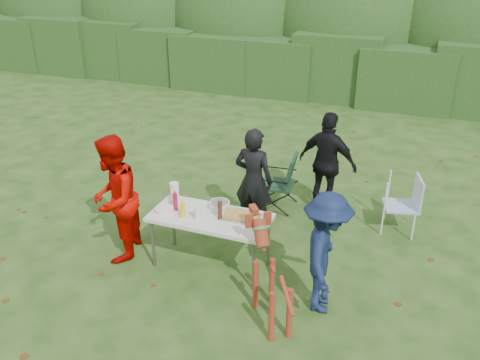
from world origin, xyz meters
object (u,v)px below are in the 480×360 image
(person_black_puffy, at_px, (327,163))
(beer_bottle, at_px, (220,211))
(folding_table, at_px, (210,220))
(person_cook, at_px, (254,180))
(dog, at_px, (272,282))
(lawn_chair, at_px, (401,204))
(child, at_px, (325,253))
(person_red_jacket, at_px, (114,199))
(paper_towel_roll, at_px, (175,192))
(ketchup_bottle, at_px, (175,202))
(mustard_bottle, at_px, (183,210))
(camping_chair, at_px, (277,181))

(person_black_puffy, xyz_separation_m, beer_bottle, (-0.90, -2.04, 0.07))
(folding_table, bearing_deg, person_cook, 79.61)
(folding_table, height_order, dog, dog)
(folding_table, xyz_separation_m, lawn_chair, (2.19, 1.79, -0.26))
(child, distance_m, dog, 0.67)
(folding_table, bearing_deg, dog, -35.00)
(person_red_jacket, relative_size, paper_towel_roll, 6.52)
(person_cook, relative_size, lawn_chair, 1.84)
(child, height_order, beer_bottle, child)
(person_black_puffy, height_order, ketchup_bottle, person_black_puffy)
(folding_table, bearing_deg, paper_towel_roll, 161.30)
(beer_bottle, xyz_separation_m, paper_towel_roll, (-0.74, 0.23, 0.01))
(person_red_jacket, xyz_separation_m, mustard_bottle, (0.94, 0.06, -0.01))
(person_cook, bearing_deg, lawn_chair, -156.18)
(person_cook, xyz_separation_m, mustard_bottle, (-0.49, -1.23, 0.06))
(ketchup_bottle, bearing_deg, beer_bottle, -2.33)
(child, relative_size, beer_bottle, 6.07)
(ketchup_bottle, bearing_deg, dog, -25.63)
(person_red_jacket, height_order, camping_chair, person_red_jacket)
(folding_table, distance_m, mustard_bottle, 0.37)
(folding_table, xyz_separation_m, person_cook, (0.20, 1.07, 0.09))
(person_red_jacket, bearing_deg, ketchup_bottle, 89.95)
(person_black_puffy, height_order, beer_bottle, person_black_puffy)
(camping_chair, relative_size, beer_bottle, 3.77)
(lawn_chair, distance_m, ketchup_bottle, 3.24)
(camping_chair, height_order, mustard_bottle, mustard_bottle)
(person_black_puffy, xyz_separation_m, camping_chair, (-0.72, -0.20, -0.34))
(folding_table, xyz_separation_m, person_red_jacket, (-1.24, -0.22, 0.16))
(camping_chair, xyz_separation_m, mustard_bottle, (-0.62, -1.96, 0.39))
(camping_chair, bearing_deg, folding_table, 74.83)
(folding_table, bearing_deg, mustard_bottle, -153.12)
(dog, relative_size, paper_towel_roll, 4.33)
(camping_chair, bearing_deg, child, 114.73)
(person_red_jacket, distance_m, ketchup_bottle, 0.80)
(person_black_puffy, distance_m, paper_towel_roll, 2.44)
(dog, distance_m, ketchup_bottle, 1.72)
(person_red_jacket, bearing_deg, camping_chair, 126.79)
(person_red_jacket, relative_size, child, 1.16)
(lawn_chair, height_order, beer_bottle, beer_bottle)
(person_cook, relative_size, ketchup_bottle, 7.06)
(dog, relative_size, mustard_bottle, 5.63)
(paper_towel_roll, bearing_deg, camping_chair, 60.24)
(person_cook, height_order, person_black_puffy, person_black_puffy)
(dog, bearing_deg, paper_towel_roll, 23.85)
(child, height_order, ketchup_bottle, child)
(child, relative_size, lawn_chair, 1.73)
(folding_table, bearing_deg, ketchup_bottle, -179.42)
(lawn_chair, xyz_separation_m, paper_towel_roll, (-2.78, -1.59, 0.45))
(person_cook, distance_m, mustard_bottle, 1.32)
(camping_chair, xyz_separation_m, paper_towel_roll, (-0.92, -1.60, 0.42))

